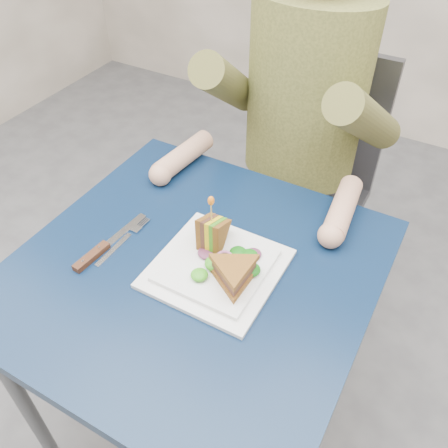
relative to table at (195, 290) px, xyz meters
The scene contains 13 objects.
ground 0.65m from the table, ahead, with size 4.00×4.00×0.00m, color #575759.
table is the anchor object (origin of this frame).
chair 0.71m from the table, 90.00° to the left, with size 0.42×0.40×0.93m.
diner 0.64m from the table, 90.00° to the left, with size 0.54×0.59×0.74m.
plate 0.10m from the table, 19.08° to the left, with size 0.26×0.26×0.02m.
sandwich_flat 0.16m from the table, ahead, with size 0.17×0.17×0.05m.
sandwich_upright 0.15m from the table, 79.70° to the left, with size 0.08×0.12×0.12m.
fork 0.20m from the table, behind, with size 0.02×0.18×0.01m.
knife 0.23m from the table, 161.58° to the right, with size 0.04×0.22×0.02m.
toothpick 0.21m from the table, 79.70° to the left, with size 0.00×0.00×0.06m, color tan.
toothpick_frill 0.23m from the table, 79.70° to the left, with size 0.01×0.01×0.02m, color orange.
lettuce_spill 0.12m from the table, 26.56° to the left, with size 0.15×0.13×0.02m, color #337A14, non-canonical shape.
onion_ring 0.13m from the table, 18.93° to the left, with size 0.04×0.04×0.01m, color #9E4C7A.
Camera 1 is at (0.40, -0.57, 1.49)m, focal length 38.00 mm.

